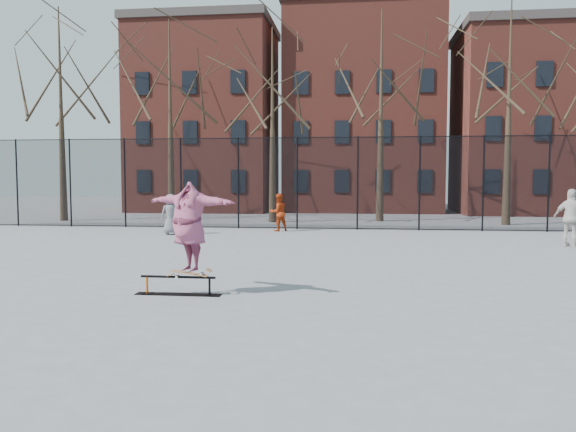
# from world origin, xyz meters

# --- Properties ---
(ground) EXTENTS (100.00, 100.00, 0.00)m
(ground) POSITION_xyz_m (0.00, 0.00, 0.00)
(ground) COLOR slate
(skate_rail) EXTENTS (1.68, 0.26, 0.37)m
(skate_rail) POSITION_xyz_m (-2.25, -0.84, 0.14)
(skate_rail) COLOR black
(skate_rail) RESTS_ON ground
(skateboard) EXTENTS (0.76, 0.18, 0.09)m
(skateboard) POSITION_xyz_m (-2.02, -0.84, 0.41)
(skateboard) COLOR #99673D
(skateboard) RESTS_ON skate_rail
(skater) EXTENTS (2.14, 1.39, 1.70)m
(skater) POSITION_xyz_m (-2.02, -0.84, 1.31)
(skater) COLOR #423688
(skater) RESTS_ON skateboard
(bystander_grey) EXTENTS (0.91, 0.74, 1.61)m
(bystander_grey) POSITION_xyz_m (-6.09, 10.09, 0.80)
(bystander_grey) COLOR slate
(bystander_grey) RESTS_ON ground
(bystander_red) EXTENTS (0.97, 0.91, 1.58)m
(bystander_red) POSITION_xyz_m (-2.08, 12.00, 0.79)
(bystander_red) COLOR #AF330F
(bystander_red) RESTS_ON ground
(bystander_white) EXTENTS (1.16, 1.04, 1.89)m
(bystander_white) POSITION_xyz_m (8.09, 7.93, 0.94)
(bystander_white) COLOR beige
(bystander_white) RESTS_ON ground
(fence) EXTENTS (34.03, 0.07, 4.00)m
(fence) POSITION_xyz_m (-0.01, 13.00, 2.05)
(fence) COLOR black
(fence) RESTS_ON ground
(tree_row) EXTENTS (33.66, 7.46, 10.67)m
(tree_row) POSITION_xyz_m (-0.25, 17.15, 7.36)
(tree_row) COLOR black
(tree_row) RESTS_ON ground
(rowhouses) EXTENTS (29.00, 7.00, 13.00)m
(rowhouses) POSITION_xyz_m (0.72, 26.00, 6.06)
(rowhouses) COLOR maroon
(rowhouses) RESTS_ON ground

